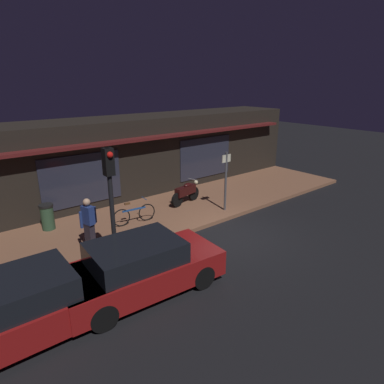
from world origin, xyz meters
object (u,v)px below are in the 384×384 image
at_px(person_photographer, 89,223).
at_px(bicycle_parked, 134,214).
at_px(parked_car_near, 24,307).
at_px(parked_car_far, 140,267).
at_px(motorcycle, 186,192).
at_px(traffic_light_pole, 111,191).
at_px(trash_bin, 47,217).
at_px(sign_post, 226,178).

bearing_deg(person_photographer, bicycle_parked, 23.09).
bearing_deg(person_photographer, parked_car_near, -134.20).
distance_m(parked_car_near, parked_car_far, 2.69).
xyz_separation_m(motorcycle, traffic_light_pole, (-4.85, -3.06, 1.83)).
distance_m(trash_bin, parked_car_near, 5.33).
relative_size(trash_bin, parked_car_far, 0.22).
bearing_deg(bicycle_parked, traffic_light_pole, -128.48).
distance_m(trash_bin, traffic_light_pole, 4.48).
height_order(bicycle_parked, parked_car_near, parked_car_near).
relative_size(person_photographer, trash_bin, 1.80).
xyz_separation_m(motorcycle, trash_bin, (-5.44, 0.98, -0.03)).
height_order(motorcycle, sign_post, sign_post).
xyz_separation_m(person_photographer, parked_car_near, (-2.53, -2.60, -0.32)).
relative_size(sign_post, parked_car_near, 0.58).
distance_m(traffic_light_pole, parked_car_near, 3.25).
height_order(motorcycle, traffic_light_pole, traffic_light_pole).
relative_size(motorcycle, trash_bin, 1.81).
relative_size(sign_post, traffic_light_pole, 0.67).
bearing_deg(person_photographer, traffic_light_pole, -88.97).
height_order(motorcycle, bicycle_parked, motorcycle).
relative_size(bicycle_parked, traffic_light_pole, 0.46).
distance_m(person_photographer, parked_car_near, 3.64).
bearing_deg(parked_car_far, parked_car_near, 176.50).
height_order(person_photographer, parked_car_far, person_photographer).
relative_size(bicycle_parked, sign_post, 0.69).
bearing_deg(motorcycle, bicycle_parked, -169.87).
bearing_deg(parked_car_near, parked_car_far, -3.50).
distance_m(bicycle_parked, sign_post, 3.85).
bearing_deg(motorcycle, sign_post, -66.21).
relative_size(bicycle_parked, person_photographer, 0.99).
bearing_deg(traffic_light_pole, person_photographer, 91.03).
height_order(sign_post, parked_car_near, sign_post).
bearing_deg(trash_bin, traffic_light_pole, -81.57).
xyz_separation_m(sign_post, parked_car_far, (-5.44, -2.51, -0.81)).
relative_size(motorcycle, parked_car_far, 0.40).
bearing_deg(sign_post, bicycle_parked, 162.18).
height_order(bicycle_parked, trash_bin, trash_bin).
height_order(motorcycle, parked_car_near, parked_car_near).
bearing_deg(motorcycle, traffic_light_pole, -147.74).
bearing_deg(trash_bin, bicycle_parked, -29.41).
bearing_deg(sign_post, parked_car_near, -163.93).
bearing_deg(traffic_light_pole, bicycle_parked, 51.52).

